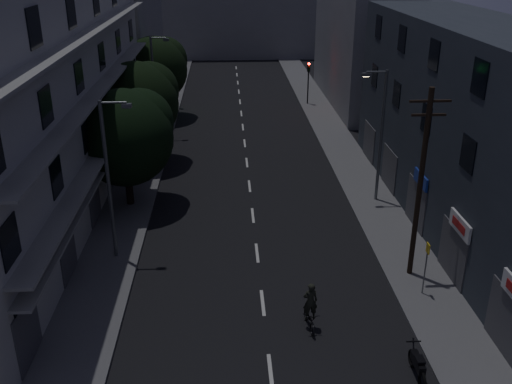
{
  "coord_description": "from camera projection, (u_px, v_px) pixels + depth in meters",
  "views": [
    {
      "loc": [
        -1.44,
        -14.76,
        14.51
      ],
      "look_at": [
        0.0,
        12.0,
        3.0
      ],
      "focal_mm": 40.0,
      "sensor_mm": 36.0,
      "label": 1
    }
  ],
  "objects": [
    {
      "name": "traffic_signal_far_right",
      "position": [
        308.0,
        74.0,
        55.9
      ],
      "size": [
        0.28,
        0.37,
        4.1
      ],
      "color": "black",
      "rests_on": "sidewalk_right"
    },
    {
      "name": "ground",
      "position": [
        247.0,
        160.0,
        42.28
      ],
      "size": [
        160.0,
        160.0,
        0.0
      ],
      "primitive_type": "plane",
      "color": "black",
      "rests_on": "ground"
    },
    {
      "name": "lane_markings",
      "position": [
        244.0,
        135.0,
        48.01
      ],
      "size": [
        0.15,
        60.5,
        0.01
      ],
      "color": "beige",
      "rests_on": "ground"
    },
    {
      "name": "motorcycle",
      "position": [
        417.0,
        365.0,
        20.79
      ],
      "size": [
        0.55,
        1.91,
        1.22
      ],
      "rotation": [
        0.0,
        0.0,
        -0.0
      ],
      "color": "black",
      "rests_on": "ground"
    },
    {
      "name": "tree_near",
      "position": [
        125.0,
        134.0,
        33.12
      ],
      "size": [
        5.71,
        5.71,
        7.05
      ],
      "color": "black",
      "rests_on": "sidewalk_left"
    },
    {
      "name": "building_right",
      "position": [
        477.0,
        130.0,
        30.61
      ],
      "size": [
        6.19,
        28.0,
        11.0
      ],
      "color": "#2A303A",
      "rests_on": "ground"
    },
    {
      "name": "building_far_right",
      "position": [
        361.0,
        36.0,
        55.91
      ],
      "size": [
        6.0,
        20.0,
        13.0
      ],
      "primitive_type": "cube",
      "color": "slate",
      "rests_on": "ground"
    },
    {
      "name": "building_far_end",
      "position": [
        234.0,
        20.0,
        81.6
      ],
      "size": [
        24.0,
        8.0,
        10.0
      ],
      "primitive_type": "cube",
      "color": "slate",
      "rests_on": "ground"
    },
    {
      "name": "sidewalk_left",
      "position": [
        145.0,
        161.0,
        41.88
      ],
      "size": [
        3.0,
        90.0,
        0.15
      ],
      "primitive_type": "cube",
      "color": "#565659",
      "rests_on": "ground"
    },
    {
      "name": "building_left",
      "position": [
        41.0,
        91.0,
        32.5
      ],
      "size": [
        7.0,
        36.0,
        14.0
      ],
      "color": "#A7A7A2",
      "rests_on": "ground"
    },
    {
      "name": "traffic_signal_far_left",
      "position": [
        175.0,
        76.0,
        55.0
      ],
      "size": [
        0.28,
        0.37,
        4.1
      ],
      "color": "black",
      "rests_on": "sidewalk_left"
    },
    {
      "name": "bus_stop_sign",
      "position": [
        427.0,
        259.0,
        25.06
      ],
      "size": [
        0.06,
        0.35,
        2.52
      ],
      "color": "#595B60",
      "rests_on": "sidewalk_right"
    },
    {
      "name": "street_lamp_right",
      "position": [
        380.0,
        130.0,
        33.63
      ],
      "size": [
        1.51,
        0.25,
        8.0
      ],
      "color": "slate",
      "rests_on": "sidewalk_right"
    },
    {
      "name": "building_far_left",
      "position": [
        123.0,
        15.0,
        59.63
      ],
      "size": [
        6.0,
        20.0,
        16.0
      ],
      "primitive_type": "cube",
      "color": "slate",
      "rests_on": "ground"
    },
    {
      "name": "tree_mid",
      "position": [
        137.0,
        100.0,
        39.88
      ],
      "size": [
        5.89,
        5.89,
        7.25
      ],
      "color": "black",
      "rests_on": "sidewalk_left"
    },
    {
      "name": "cyclist",
      "position": [
        310.0,
        313.0,
        23.38
      ],
      "size": [
        0.75,
        1.73,
        2.12
      ],
      "rotation": [
        0.0,
        0.0,
        0.1
      ],
      "color": "black",
      "rests_on": "ground"
    },
    {
      "name": "tree_far",
      "position": [
        155.0,
        67.0,
        50.95
      ],
      "size": [
        5.87,
        5.87,
        7.26
      ],
      "color": "black",
      "rests_on": "sidewalk_left"
    },
    {
      "name": "sidewalk_right",
      "position": [
        347.0,
        157.0,
        42.62
      ],
      "size": [
        3.0,
        90.0,
        0.15
      ],
      "primitive_type": "cube",
      "color": "#565659",
      "rests_on": "ground"
    },
    {
      "name": "street_lamp_left_near",
      "position": [
        110.0,
        174.0,
        27.17
      ],
      "size": [
        1.51,
        0.25,
        8.0
      ],
      "color": "#5C5F64",
      "rests_on": "sidewalk_left"
    },
    {
      "name": "utility_pole",
      "position": [
        420.0,
        182.0,
        25.5
      ],
      "size": [
        1.8,
        0.24,
        9.0
      ],
      "color": "black",
      "rests_on": "sidewalk_right"
    },
    {
      "name": "street_lamp_left_far",
      "position": [
        155.0,
        82.0,
        45.79
      ],
      "size": [
        1.51,
        0.25,
        8.0
      ],
      "color": "#53575A",
      "rests_on": "sidewalk_left"
    }
  ]
}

